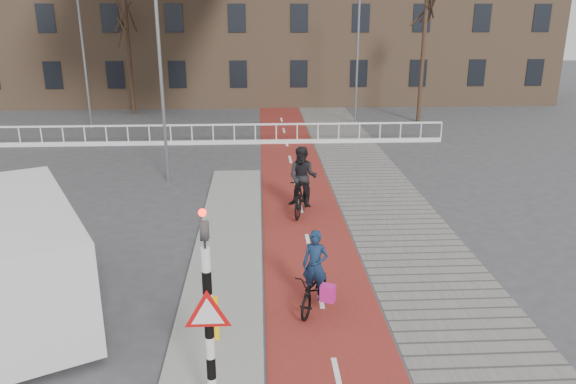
{
  "coord_description": "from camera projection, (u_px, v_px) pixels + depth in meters",
  "views": [
    {
      "loc": [
        0.19,
        -9.29,
        6.21
      ],
      "look_at": [
        0.93,
        5.0,
        1.5
      ],
      "focal_mm": 35.0,
      "sensor_mm": 36.0,
      "label": 1
    }
  ],
  "objects": [
    {
      "name": "ground",
      "position": [
        253.0,
        348.0,
        10.75
      ],
      "size": [
        120.0,
        120.0,
        0.0
      ],
      "primitive_type": "plane",
      "color": "#38383A",
      "rests_on": "ground"
    },
    {
      "name": "bike_lane",
      "position": [
        296.0,
        188.0,
        20.3
      ],
      "size": [
        2.5,
        60.0,
        0.01
      ],
      "primitive_type": "cube",
      "color": "maroon",
      "rests_on": "ground"
    },
    {
      "name": "sidewalk",
      "position": [
        373.0,
        187.0,
        20.44
      ],
      "size": [
        3.0,
        60.0,
        0.01
      ],
      "primitive_type": "cube",
      "color": "slate",
      "rests_on": "ground"
    },
    {
      "name": "curb_island",
      "position": [
        227.0,
        258.0,
        14.49
      ],
      "size": [
        1.8,
        16.0,
        0.12
      ],
      "primitive_type": "cube",
      "color": "gray",
      "rests_on": "ground"
    },
    {
      "name": "traffic_signal",
      "position": [
        208.0,
        312.0,
        8.18
      ],
      "size": [
        0.8,
        0.8,
        3.68
      ],
      "color": "black",
      "rests_on": "curb_island"
    },
    {
      "name": "bollard",
      "position": [
        216.0,
        318.0,
        10.72
      ],
      "size": [
        0.12,
        0.12,
        0.9
      ],
      "primitive_type": "cylinder",
      "color": "yellow",
      "rests_on": "curb_island"
    },
    {
      "name": "cyclist_near",
      "position": [
        315.0,
        283.0,
        12.01
      ],
      "size": [
        1.2,
        1.78,
        1.78
      ],
      "rotation": [
        0.0,
        0.0,
        -0.4
      ],
      "color": "black",
      "rests_on": "bike_lane"
    },
    {
      "name": "cyclist_far",
      "position": [
        303.0,
        187.0,
        17.5
      ],
      "size": [
        1.15,
        2.11,
        2.16
      ],
      "rotation": [
        0.0,
        0.0,
        -0.3
      ],
      "color": "black",
      "rests_on": "bike_lane"
    },
    {
      "name": "van",
      "position": [
        16.0,
        258.0,
        11.63
      ],
      "size": [
        4.54,
        6.02,
        2.41
      ],
      "rotation": [
        0.0,
        0.0,
        0.47
      ],
      "color": "silver",
      "rests_on": "ground"
    },
    {
      "name": "railing",
      "position": [
        150.0,
        139.0,
        26.53
      ],
      "size": [
        28.0,
        0.1,
        0.99
      ],
      "color": "silver",
      "rests_on": "ground"
    },
    {
      "name": "tree_mid",
      "position": [
        130.0,
        58.0,
        33.55
      ],
      "size": [
        0.24,
        0.24,
        6.7
      ],
      "primitive_type": "cylinder",
      "color": "black",
      "rests_on": "ground"
    },
    {
      "name": "tree_right",
      "position": [
        423.0,
        56.0,
        31.0
      ],
      "size": [
        0.23,
        0.23,
        7.29
      ],
      "primitive_type": "cylinder",
      "color": "black",
      "rests_on": "ground"
    },
    {
      "name": "streetlight_near",
      "position": [
        162.0,
        87.0,
        19.9
      ],
      "size": [
        0.12,
        0.12,
        7.09
      ],
      "primitive_type": "cylinder",
      "color": "slate",
      "rests_on": "ground"
    },
    {
      "name": "streetlight_left",
      "position": [
        84.0,
        53.0,
        29.15
      ],
      "size": [
        0.12,
        0.12,
        7.92
      ],
      "primitive_type": "cylinder",
      "color": "slate",
      "rests_on": "ground"
    },
    {
      "name": "streetlight_right",
      "position": [
        358.0,
        45.0,
        30.16
      ],
      "size": [
        0.12,
        0.12,
        8.57
      ],
      "primitive_type": "cylinder",
      "color": "slate",
      "rests_on": "ground"
    }
  ]
}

